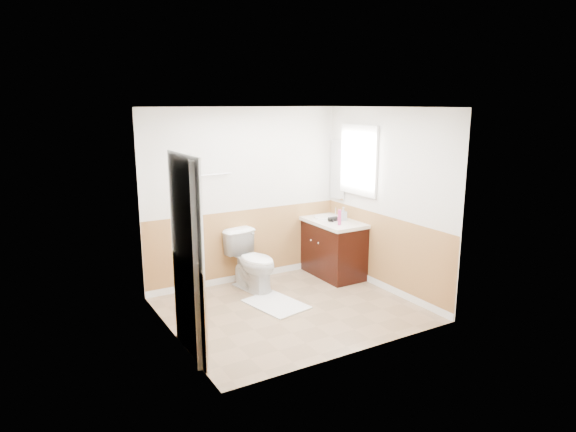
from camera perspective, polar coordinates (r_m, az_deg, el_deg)
floor at (r=6.44m, az=0.36°, el=-10.57°), size 3.00×3.00×0.00m
ceiling at (r=5.91m, az=0.40°, el=12.29°), size 3.00×3.00×0.00m
wall_back at (r=7.18m, az=-4.93°, el=2.28°), size 3.00×0.00×3.00m
wall_front at (r=5.01m, az=8.00°, el=-2.37°), size 3.00×0.00×3.00m
wall_left at (r=5.46m, az=-13.29°, el=-1.34°), size 0.00×3.00×3.00m
wall_right at (r=6.92m, az=11.12°, el=1.70°), size 0.00×3.00×3.00m
wainscot_back at (r=7.34m, az=-4.78°, el=-3.50°), size 3.00×0.00×3.00m
wainscot_front at (r=5.26m, az=7.67°, el=-10.26°), size 3.00×0.00×3.00m
wainscot_left at (r=5.69m, az=-12.79°, el=-8.68°), size 0.00×2.60×2.60m
wainscot_right at (r=7.09m, az=10.79°, el=-4.26°), size 0.00×2.60×2.60m
toilet at (r=6.98m, az=-4.05°, el=-5.13°), size 0.60×0.88×0.82m
bath_mat at (r=6.56m, az=-1.37°, el=-10.01°), size 0.69×0.89×0.02m
vanity_cabinet at (r=7.60m, az=4.93°, el=-3.71°), size 0.55×1.10×0.80m
vanity_knob_left at (r=7.32m, az=3.49°, el=-3.12°), size 0.03×0.03×0.03m
vanity_knob_right at (r=7.48m, az=2.63°, el=-2.76°), size 0.03×0.03×0.03m
countertop at (r=7.49m, az=4.93°, el=-0.60°), size 0.60×1.15×0.05m
sink_basin at (r=7.61m, az=4.35°, el=-0.12°), size 0.36×0.36×0.02m
faucet at (r=7.70m, az=5.46°, el=0.47°), size 0.02×0.02×0.14m
lotion_bottle at (r=7.15m, az=5.88°, el=-0.16°), size 0.05×0.05×0.22m
soap_dispenser at (r=7.44m, az=6.29°, el=0.26°), size 0.10×0.10×0.20m
hair_dryer_body at (r=7.38m, az=5.12°, el=-0.34°), size 0.14×0.07×0.07m
hair_dryer_handle at (r=7.33m, az=5.11°, el=-0.65°), size 0.03×0.03×0.07m
mirror_panel at (r=7.71m, az=5.67°, el=5.24°), size 0.02×0.35×0.90m
window_frame at (r=7.28m, az=8.04°, el=6.32°), size 0.04×0.80×1.00m
window_glass at (r=7.29m, az=8.14°, el=6.33°), size 0.01×0.70×0.90m
door at (r=5.14m, az=-10.59°, el=-4.76°), size 0.29×0.78×2.04m
door_frame at (r=5.11m, az=-11.40°, el=-4.77°), size 0.02×0.92×2.10m
door_knob at (r=5.48m, az=-11.15°, el=-4.45°), size 0.06×0.06×0.06m
towel_bar at (r=6.86m, az=-8.96°, el=4.65°), size 0.62×0.02×0.02m
tp_holder_bar at (r=7.19m, az=-5.32°, el=-2.20°), size 0.14×0.02×0.02m
tp_roll at (r=7.19m, az=-5.32°, el=-2.20°), size 0.10×0.11×0.11m
tp_sheet at (r=7.22m, az=-5.30°, el=-3.04°), size 0.10×0.01×0.16m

